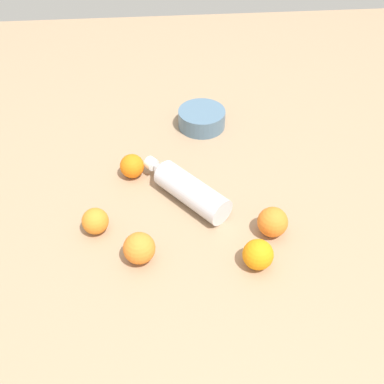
% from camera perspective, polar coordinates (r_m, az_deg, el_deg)
% --- Properties ---
extents(ground_plane, '(2.40, 2.40, 0.00)m').
position_cam_1_polar(ground_plane, '(1.14, 2.46, -2.09)').
color(ground_plane, '#9E7F60').
extents(water_bottle, '(0.22, 0.24, 0.07)m').
position_cam_1_polar(water_bottle, '(1.14, -0.80, 0.56)').
color(water_bottle, silver).
rests_on(water_bottle, ground_plane).
extents(orange_0, '(0.06, 0.06, 0.06)m').
position_cam_1_polar(orange_0, '(1.09, -12.16, -3.62)').
color(orange_0, orange).
rests_on(orange_0, ground_plane).
extents(orange_1, '(0.07, 0.07, 0.07)m').
position_cam_1_polar(orange_1, '(1.01, -6.70, -7.08)').
color(orange_1, orange).
rests_on(orange_1, ground_plane).
extents(orange_2, '(0.07, 0.07, 0.07)m').
position_cam_1_polar(orange_2, '(1.01, 8.36, -7.85)').
color(orange_2, orange).
rests_on(orange_2, ground_plane).
extents(orange_3, '(0.07, 0.07, 0.07)m').
position_cam_1_polar(orange_3, '(1.07, 10.17, -3.76)').
color(orange_3, orange).
rests_on(orange_3, ground_plane).
extents(orange_4, '(0.07, 0.07, 0.07)m').
position_cam_1_polar(orange_4, '(1.22, -7.60, 3.28)').
color(orange_4, orange).
rests_on(orange_4, ground_plane).
extents(ceramic_bowl, '(0.14, 0.14, 0.05)m').
position_cam_1_polar(ceramic_bowl, '(1.39, 1.24, 9.29)').
color(ceramic_bowl, slate).
rests_on(ceramic_bowl, ground_plane).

